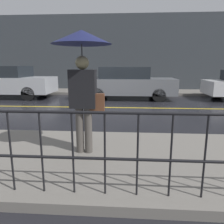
# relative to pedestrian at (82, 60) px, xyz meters

# --- Properties ---
(ground_plane) EXTENTS (80.00, 80.00, 0.00)m
(ground_plane) POSITION_rel_pedestrian_xyz_m (-0.07, 4.87, -1.73)
(ground_plane) COLOR black
(sidewalk_near) EXTENTS (28.00, 2.71, 0.13)m
(sidewalk_near) POSITION_rel_pedestrian_xyz_m (-0.07, -0.15, -1.66)
(sidewalk_near) COLOR slate
(sidewalk_near) RESTS_ON ground_plane
(sidewalk_far) EXTENTS (28.00, 2.16, 0.13)m
(sidewalk_far) POSITION_rel_pedestrian_xyz_m (-0.07, 9.61, -1.66)
(sidewalk_far) COLOR slate
(sidewalk_far) RESTS_ON ground_plane
(lane_marking) EXTENTS (25.20, 0.12, 0.01)m
(lane_marking) POSITION_rel_pedestrian_xyz_m (-0.07, 4.87, -1.72)
(lane_marking) COLOR gold
(lane_marking) RESTS_ON ground_plane
(building_storefront) EXTENTS (28.00, 0.30, 4.76)m
(building_storefront) POSITION_rel_pedestrian_xyz_m (-0.07, 10.84, 0.65)
(building_storefront) COLOR #383D42
(building_storefront) RESTS_ON ground_plane
(railing_foreground) EXTENTS (12.00, 0.04, 1.01)m
(railing_foreground) POSITION_rel_pedestrian_xyz_m (-0.07, -1.26, -0.96)
(railing_foreground) COLOR black
(railing_foreground) RESTS_ON sidewalk_near
(pedestrian) EXTENTS (0.98, 0.98, 2.06)m
(pedestrian) POSITION_rel_pedestrian_xyz_m (0.00, 0.00, 0.00)
(pedestrian) COLOR #4C4742
(pedestrian) RESTS_ON sidewalk_near
(car_silver) EXTENTS (4.61, 1.92, 1.61)m
(car_silver) POSITION_rel_pedestrian_xyz_m (-5.42, 7.24, -0.91)
(car_silver) COLOR #B2B5BA
(car_silver) RESTS_ON ground_plane
(car_grey) EXTENTS (4.53, 1.84, 1.57)m
(car_grey) POSITION_rel_pedestrian_xyz_m (0.73, 7.24, -0.94)
(car_grey) COLOR slate
(car_grey) RESTS_ON ground_plane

